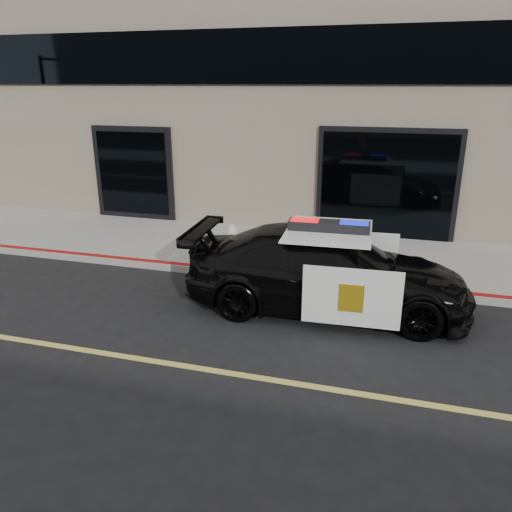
# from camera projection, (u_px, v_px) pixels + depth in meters

# --- Properties ---
(ground) EXTENTS (120.00, 120.00, 0.00)m
(ground) POSITION_uv_depth(u_px,v_px,m) (438.00, 406.00, 6.33)
(ground) COLOR black
(ground) RESTS_ON ground
(sidewalk_n) EXTENTS (60.00, 3.50, 0.15)m
(sidewalk_n) POSITION_uv_depth(u_px,v_px,m) (424.00, 264.00, 11.07)
(sidewalk_n) COLOR gray
(sidewalk_n) RESTS_ON ground
(building_n) EXTENTS (60.00, 7.00, 12.00)m
(building_n) POSITION_uv_depth(u_px,v_px,m) (442.00, 2.00, 13.89)
(building_n) COLOR #756856
(building_n) RESTS_ON ground
(police_car) EXTENTS (2.56, 5.19, 1.64)m
(police_car) POSITION_uv_depth(u_px,v_px,m) (327.00, 270.00, 8.86)
(police_car) COLOR black
(police_car) RESTS_ON ground
(fire_hydrant) EXTENTS (0.33, 0.46, 0.72)m
(fire_hydrant) POSITION_uv_depth(u_px,v_px,m) (232.00, 241.00, 11.33)
(fire_hydrant) COLOR silver
(fire_hydrant) RESTS_ON sidewalk_n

